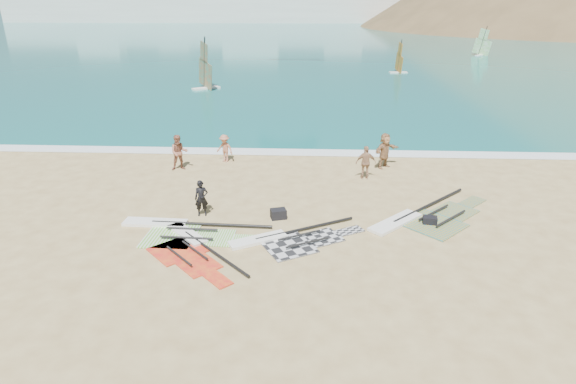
{
  "coord_description": "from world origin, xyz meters",
  "views": [
    {
      "loc": [
        0.08,
        -13.79,
        8.31
      ],
      "look_at": [
        -0.79,
        4.0,
        1.0
      ],
      "focal_mm": 30.0,
      "sensor_mm": 36.0,
      "label": 1
    }
  ],
  "objects_px": {
    "rig_orange": "(425,218)",
    "person_wetsuit": "(201,198)",
    "rig_red": "(190,248)",
    "beachgoer_left": "(179,152)",
    "rig_grey": "(288,239)",
    "gear_bag_far": "(430,221)",
    "gear_bag_near": "(278,214)",
    "rig_green": "(181,230)",
    "beachgoer_back": "(366,163)",
    "beachgoer_mid": "(225,148)",
    "beachgoer_right": "(385,151)"
  },
  "relations": [
    {
      "from": "rig_red",
      "to": "beachgoer_back",
      "type": "height_order",
      "value": "beachgoer_back"
    },
    {
      "from": "rig_grey",
      "to": "rig_green",
      "type": "height_order",
      "value": "rig_green"
    },
    {
      "from": "rig_grey",
      "to": "person_wetsuit",
      "type": "relative_size",
      "value": 3.4
    },
    {
      "from": "beachgoer_left",
      "to": "rig_red",
      "type": "bearing_deg",
      "value": -91.46
    },
    {
      "from": "rig_grey",
      "to": "gear_bag_near",
      "type": "height_order",
      "value": "gear_bag_near"
    },
    {
      "from": "beachgoer_left",
      "to": "beachgoer_back",
      "type": "distance_m",
      "value": 9.38
    },
    {
      "from": "rig_green",
      "to": "gear_bag_far",
      "type": "relative_size",
      "value": 10.86
    },
    {
      "from": "rig_orange",
      "to": "rig_red",
      "type": "bearing_deg",
      "value": 153.21
    },
    {
      "from": "beachgoer_left",
      "to": "rig_green",
      "type": "bearing_deg",
      "value": -93.71
    },
    {
      "from": "person_wetsuit",
      "to": "beachgoer_mid",
      "type": "xyz_separation_m",
      "value": [
        -0.23,
        6.8,
        -0.0
      ]
    },
    {
      "from": "rig_orange",
      "to": "person_wetsuit",
      "type": "xyz_separation_m",
      "value": [
        -8.98,
        -0.1,
        0.7
      ]
    },
    {
      "from": "rig_green",
      "to": "beachgoer_left",
      "type": "xyz_separation_m",
      "value": [
        -1.78,
        6.91,
        0.86
      ]
    },
    {
      "from": "rig_red",
      "to": "rig_green",
      "type": "bearing_deg",
      "value": 163.96
    },
    {
      "from": "beachgoer_left",
      "to": "rig_orange",
      "type": "bearing_deg",
      "value": -43.53
    },
    {
      "from": "rig_green",
      "to": "beachgoer_left",
      "type": "relative_size",
      "value": 3.21
    },
    {
      "from": "rig_red",
      "to": "beachgoer_left",
      "type": "relative_size",
      "value": 2.43
    },
    {
      "from": "gear_bag_far",
      "to": "beachgoer_right",
      "type": "bearing_deg",
      "value": 97.57
    },
    {
      "from": "rig_green",
      "to": "gear_bag_near",
      "type": "relative_size",
      "value": 9.66
    },
    {
      "from": "beachgoer_left",
      "to": "beachgoer_right",
      "type": "distance_m",
      "value": 10.51
    },
    {
      "from": "rig_red",
      "to": "gear_bag_far",
      "type": "height_order",
      "value": "gear_bag_far"
    },
    {
      "from": "rig_red",
      "to": "beachgoer_back",
      "type": "bearing_deg",
      "value": 93.74
    },
    {
      "from": "rig_orange",
      "to": "gear_bag_near",
      "type": "xyz_separation_m",
      "value": [
        -5.87,
        -0.24,
        0.14
      ]
    },
    {
      "from": "gear_bag_far",
      "to": "beachgoer_mid",
      "type": "height_order",
      "value": "beachgoer_mid"
    },
    {
      "from": "rig_red",
      "to": "beachgoer_mid",
      "type": "distance_m",
      "value": 9.65
    },
    {
      "from": "rig_green",
      "to": "rig_orange",
      "type": "height_order",
      "value": "rig_orange"
    },
    {
      "from": "gear_bag_far",
      "to": "beachgoer_left",
      "type": "bearing_deg",
      "value": 152.75
    },
    {
      "from": "gear_bag_near",
      "to": "rig_orange",
      "type": "bearing_deg",
      "value": 2.33
    },
    {
      "from": "gear_bag_near",
      "to": "beachgoer_left",
      "type": "xyz_separation_m",
      "value": [
        -5.42,
        5.59,
        0.72
      ]
    },
    {
      "from": "person_wetsuit",
      "to": "beachgoer_back",
      "type": "height_order",
      "value": "beachgoer_back"
    },
    {
      "from": "rig_orange",
      "to": "gear_bag_far",
      "type": "distance_m",
      "value": 0.52
    },
    {
      "from": "rig_grey",
      "to": "rig_orange",
      "type": "height_order",
      "value": "rig_orange"
    },
    {
      "from": "beachgoer_right",
      "to": "gear_bag_far",
      "type": "bearing_deg",
      "value": -124.34
    },
    {
      "from": "rig_red",
      "to": "person_wetsuit",
      "type": "bearing_deg",
      "value": 140.09
    },
    {
      "from": "person_wetsuit",
      "to": "gear_bag_far",
      "type": "bearing_deg",
      "value": -15.16
    },
    {
      "from": "beachgoer_left",
      "to": "beachgoer_back",
      "type": "bearing_deg",
      "value": -23.62
    },
    {
      "from": "rig_red",
      "to": "person_wetsuit",
      "type": "height_order",
      "value": "person_wetsuit"
    },
    {
      "from": "rig_green",
      "to": "rig_red",
      "type": "xyz_separation_m",
      "value": [
        0.7,
        -1.35,
        -0.0
      ]
    },
    {
      "from": "rig_grey",
      "to": "beachgoer_mid",
      "type": "distance_m",
      "value": 9.64
    },
    {
      "from": "gear_bag_far",
      "to": "beachgoer_right",
      "type": "xyz_separation_m",
      "value": [
        -0.89,
        6.68,
        0.75
      ]
    },
    {
      "from": "gear_bag_near",
      "to": "beachgoer_mid",
      "type": "xyz_separation_m",
      "value": [
        -3.33,
        6.94,
        0.55
      ]
    },
    {
      "from": "rig_grey",
      "to": "gear_bag_far",
      "type": "distance_m",
      "value": 5.7
    },
    {
      "from": "beachgoer_back",
      "to": "beachgoer_right",
      "type": "bearing_deg",
      "value": -126.94
    },
    {
      "from": "beachgoer_left",
      "to": "rig_grey",
      "type": "bearing_deg",
      "value": -69.93
    },
    {
      "from": "beachgoer_left",
      "to": "beachgoer_mid",
      "type": "height_order",
      "value": "beachgoer_left"
    },
    {
      "from": "rig_grey",
      "to": "rig_orange",
      "type": "relative_size",
      "value": 0.92
    },
    {
      "from": "person_wetsuit",
      "to": "beachgoer_back",
      "type": "bearing_deg",
      "value": 20.4
    },
    {
      "from": "gear_bag_far",
      "to": "beachgoer_back",
      "type": "height_order",
      "value": "beachgoer_back"
    },
    {
      "from": "rig_red",
      "to": "gear_bag_near",
      "type": "distance_m",
      "value": 3.98
    },
    {
      "from": "rig_green",
      "to": "beachgoer_mid",
      "type": "height_order",
      "value": "beachgoer_mid"
    },
    {
      "from": "rig_orange",
      "to": "person_wetsuit",
      "type": "relative_size",
      "value": 3.7
    }
  ]
}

